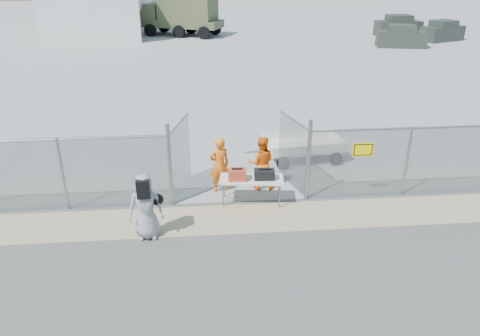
{
  "coord_description": "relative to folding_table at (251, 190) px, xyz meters",
  "views": [
    {
      "loc": [
        -1.1,
        -10.27,
        6.66
      ],
      "look_at": [
        0.0,
        2.0,
        1.1
      ],
      "focal_mm": 35.0,
      "sensor_mm": 36.0,
      "label": 1
    }
  ],
  "objects": [
    {
      "name": "parked_vehicle_far",
      "position": [
        19.78,
        27.8,
        0.45
      ],
      "size": [
        4.1,
        3.0,
        1.69
      ],
      "primitive_type": null,
      "rotation": [
        0.0,
        0.0,
        0.39
      ],
      "color": "#2E342E",
      "rests_on": "ground"
    },
    {
      "name": "visitor",
      "position": [
        -2.89,
        -1.61,
        0.5
      ],
      "size": [
        0.89,
        0.6,
        1.78
      ],
      "primitive_type": "imported",
      "rotation": [
        0.0,
        0.0,
        0.03
      ],
      "color": "gray",
      "rests_on": "ground"
    },
    {
      "name": "security_worker_right",
      "position": [
        0.41,
        0.92,
        0.47
      ],
      "size": [
        0.9,
        0.74,
        1.72
      ],
      "primitive_type": "imported",
      "rotation": [
        0.0,
        0.0,
        3.03
      ],
      "color": "orange",
      "rests_on": "ground"
    },
    {
      "name": "security_worker_left",
      "position": [
        -0.89,
        0.85,
        0.48
      ],
      "size": [
        0.72,
        0.57,
        1.75
      ],
      "primitive_type": "imported",
      "rotation": [
        0.0,
        0.0,
        3.39
      ],
      "color": "orange",
      "rests_on": "ground"
    },
    {
      "name": "parked_vehicle_near",
      "position": [
        14.96,
        25.12,
        0.46
      ],
      "size": [
        4.04,
        2.45,
        1.7
      ],
      "primitive_type": null,
      "rotation": [
        0.0,
        0.0,
        -0.21
      ],
      "color": "#2E342E",
      "rests_on": "ground"
    },
    {
      "name": "parked_vehicle_mid",
      "position": [
        17.12,
        31.01,
        0.51
      ],
      "size": [
        4.02,
        1.84,
        1.81
      ],
      "primitive_type": null,
      "rotation": [
        0.0,
        0.0,
        0.01
      ],
      "color": "#2E342E",
      "rests_on": "ground"
    },
    {
      "name": "folding_table",
      "position": [
        0.0,
        0.0,
        0.0
      ],
      "size": [
        1.93,
        0.99,
        0.79
      ],
      "primitive_type": null,
      "rotation": [
        0.0,
        0.0,
        -0.12
      ],
      "color": "silver",
      "rests_on": "ground"
    },
    {
      "name": "military_truck",
      "position": [
        -2.69,
        32.85,
        1.32
      ],
      "size": [
        7.65,
        5.29,
        3.43
      ],
      "primitive_type": null,
      "rotation": [
        0.0,
        0.0,
        -0.41
      ],
      "color": "#4E5434",
      "rests_on": "ground"
    },
    {
      "name": "chain_link_fence",
      "position": [
        -0.33,
        0.07,
        0.71
      ],
      "size": [
        40.0,
        0.2,
        2.2
      ],
      "primitive_type": null,
      "color": "gray",
      "rests_on": "ground"
    },
    {
      "name": "black_duffel",
      "position": [
        0.37,
        -0.05,
        0.53
      ],
      "size": [
        0.6,
        0.38,
        0.28
      ],
      "primitive_type": "cube",
      "rotation": [
        0.0,
        0.0,
        -0.07
      ],
      "color": "black",
      "rests_on": "folding_table"
    },
    {
      "name": "dirt_strip",
      "position": [
        -0.33,
        -0.93,
        -0.39
      ],
      "size": [
        44.0,
        1.6,
        0.01
      ],
      "primitive_type": "cube",
      "color": "tan",
      "rests_on": "ground"
    },
    {
      "name": "tarmac_inside",
      "position": [
        -0.33,
        40.07,
        -0.39
      ],
      "size": [
        160.0,
        80.0,
        0.01
      ],
      "primitive_type": "cube",
      "color": "#969696",
      "rests_on": "ground"
    },
    {
      "name": "ground",
      "position": [
        -0.33,
        -1.93,
        -0.39
      ],
      "size": [
        160.0,
        160.0,
        0.0
      ],
      "primitive_type": "plane",
      "color": "#454444"
    },
    {
      "name": "orange_bag",
      "position": [
        -0.42,
        -0.04,
        0.55
      ],
      "size": [
        0.54,
        0.38,
        0.32
      ],
      "primitive_type": "cube",
      "rotation": [
        0.0,
        0.0,
        -0.07
      ],
      "color": "#CA4227",
      "rests_on": "folding_table"
    },
    {
      "name": "utility_trailer",
      "position": [
        2.21,
        3.1,
        0.03
      ],
      "size": [
        3.7,
        2.2,
        0.85
      ],
      "primitive_type": null,
      "rotation": [
        0.0,
        0.0,
        0.12
      ],
      "color": "silver",
      "rests_on": "ground"
    }
  ]
}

